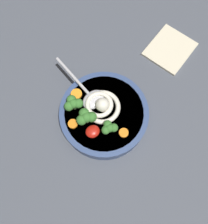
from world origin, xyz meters
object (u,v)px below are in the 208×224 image
Objects in this scene: noodle_pile at (101,105)px; soup_spoon at (90,96)px; folded_napkin at (170,49)px; soup_bowl at (104,115)px.

soup_spoon is at bearing -71.75° from noodle_pile.
soup_spoon is 1.37× the size of folded_napkin.
soup_bowl is 1.26× the size of soup_spoon.
folded_napkin is at bearing -93.68° from soup_spoon.
noodle_pile is (-0.03, -1.45, 3.56)cm from soup_bowl.
noodle_pile reaches higher than soup_spoon.
soup_bowl is 28.05cm from folded_napkin.
soup_spoon is at bearing 9.30° from folded_napkin.
noodle_pile is 3.87cm from soup_spoon.
folded_napkin is (-27.45, -4.49, -5.26)cm from soup_spoon.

